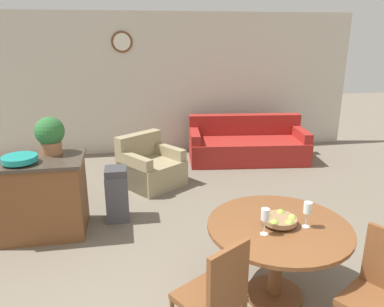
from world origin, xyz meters
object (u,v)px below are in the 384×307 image
(wine_glass_left, at_px, (265,215))
(couch, at_px, (247,145))
(trash_bin, at_px, (117,194))
(teal_bowl, at_px, (20,159))
(potted_plant, at_px, (50,134))
(fruit_bowl, at_px, (280,220))
(armchair, at_px, (150,168))
(dining_table, at_px, (278,242))
(dining_chair_near_left, at_px, (216,294))
(wine_glass_right, at_px, (308,209))
(kitchen_island, at_px, (40,196))
(dining_chair_near_right, at_px, (381,289))

(wine_glass_left, bearing_deg, couch, 73.77)
(trash_bin, bearing_deg, teal_bowl, -161.25)
(potted_plant, relative_size, couch, 0.20)
(fruit_bowl, distance_m, armchair, 3.08)
(dining_table, xyz_separation_m, dining_chair_near_left, (-0.68, -0.52, -0.04))
(wine_glass_right, xyz_separation_m, couch, (0.75, 3.87, -0.62))
(wine_glass_left, height_order, wine_glass_right, same)
(wine_glass_left, bearing_deg, teal_bowl, 145.06)
(dining_table, distance_m, armchair, 3.05)
(wine_glass_left, relative_size, kitchen_island, 0.22)
(potted_plant, relative_size, armchair, 0.39)
(fruit_bowl, relative_size, armchair, 0.26)
(dining_table, distance_m, fruit_bowl, 0.22)
(wine_glass_right, relative_size, kitchen_island, 0.22)
(wine_glass_left, bearing_deg, trash_bin, 123.00)
(dining_table, height_order, trash_bin, dining_table)
(fruit_bowl, bearing_deg, trash_bin, 128.56)
(dining_chair_near_left, distance_m, wine_glass_left, 0.74)
(dining_chair_near_right, xyz_separation_m, wine_glass_left, (-0.70, 0.55, 0.38))
(armchair, bearing_deg, dining_chair_near_left, -121.40)
(potted_plant, xyz_separation_m, couch, (3.11, 2.04, -0.90))
(fruit_bowl, relative_size, potted_plant, 0.66)
(fruit_bowl, distance_m, potted_plant, 2.81)
(teal_bowl, height_order, potted_plant, potted_plant)
(wine_glass_left, bearing_deg, dining_chair_near_right, -38.22)
(fruit_bowl, distance_m, teal_bowl, 2.84)
(armchair, bearing_deg, dining_table, -107.78)
(dining_chair_near_left, relative_size, wine_glass_left, 4.15)
(fruit_bowl, xyz_separation_m, wine_glass_right, (0.21, -0.07, 0.12))
(trash_bin, bearing_deg, couch, 40.19)
(dining_table, height_order, teal_bowl, teal_bowl)
(fruit_bowl, distance_m, kitchen_island, 2.83)
(trash_bin, xyz_separation_m, armchair, (0.50, 1.10, -0.07))
(teal_bowl, height_order, armchair, teal_bowl)
(armchair, bearing_deg, couch, -9.88)
(dining_table, height_order, dining_chair_near_left, dining_chair_near_left)
(dining_table, height_order, wine_glass_left, wine_glass_left)
(dining_chair_near_left, relative_size, teal_bowl, 2.53)
(kitchen_island, xyz_separation_m, armchair, (1.38, 1.30, -0.20))
(wine_glass_right, xyz_separation_m, teal_bowl, (-2.64, 1.52, 0.09))
(dining_chair_near_right, xyz_separation_m, fruit_bowl, (-0.52, 0.68, 0.26))
(dining_table, relative_size, fruit_bowl, 4.22)
(kitchen_island, xyz_separation_m, teal_bowl, (-0.12, -0.15, 0.52))
(fruit_bowl, relative_size, teal_bowl, 0.78)
(fruit_bowl, bearing_deg, wine_glass_left, -146.65)
(fruit_bowl, relative_size, wine_glass_right, 1.28)
(potted_plant, bearing_deg, trash_bin, 1.95)
(teal_bowl, distance_m, potted_plant, 0.46)
(wine_glass_left, relative_size, teal_bowl, 0.61)
(dining_chair_near_right, relative_size, potted_plant, 2.14)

